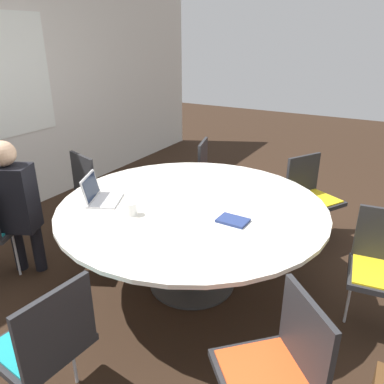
{
  "coord_description": "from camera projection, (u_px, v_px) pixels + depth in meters",
  "views": [
    {
      "loc": [
        -2.31,
        -1.31,
        1.95
      ],
      "look_at": [
        0.0,
        0.0,
        0.84
      ],
      "focal_mm": 35.0,
      "sensor_mm": 36.0,
      "label": 1
    }
  ],
  "objects": [
    {
      "name": "coffee_cup",
      "position": [
        131.0,
        209.0,
        2.72
      ],
      "size": [
        0.09,
        0.09,
        0.1
      ],
      "color": "white",
      "rests_on": "conference_table"
    },
    {
      "name": "spiral_notebook",
      "position": [
        233.0,
        220.0,
        2.63
      ],
      "size": [
        0.16,
        0.21,
        0.02
      ],
      "color": "navy",
      "rests_on": "conference_table"
    },
    {
      "name": "ground_plane",
      "position": [
        192.0,
        282.0,
        3.2
      ],
      "size": [
        16.0,
        16.0,
        0.0
      ],
      "primitive_type": "plane",
      "color": "black"
    },
    {
      "name": "person_0",
      "position": [
        13.0,
        201.0,
        3.04
      ],
      "size": [
        0.36,
        0.42,
        1.21
      ],
      "rotation": [
        0.0,
        0.0,
        5.16
      ],
      "color": "black",
      "rests_on": "ground_plane"
    },
    {
      "name": "chair_6",
      "position": [
        96.0,
        184.0,
        3.9
      ],
      "size": [
        0.53,
        0.54,
        0.86
      ],
      "rotation": [
        0.0,
        0.0,
        10.7
      ],
      "color": "#262628",
      "rests_on": "ground_plane"
    },
    {
      "name": "chair_3",
      "position": [
        384.0,
        263.0,
        2.55
      ],
      "size": [
        0.47,
        0.48,
        0.86
      ],
      "rotation": [
        0.0,
        0.0,
        7.97
      ],
      "color": "#262628",
      "rests_on": "ground_plane"
    },
    {
      "name": "conference_table",
      "position": [
        192.0,
        215.0,
        2.96
      ],
      "size": [
        2.07,
        2.07,
        0.74
      ],
      "color": "#333333",
      "rests_on": "ground_plane"
    },
    {
      "name": "chair_4",
      "position": [
        311.0,
        192.0,
        3.71
      ],
      "size": [
        0.59,
        0.58,
        0.86
      ],
      "rotation": [
        0.0,
        0.0,
        8.9
      ],
      "color": "#262628",
      "rests_on": "ground_plane"
    },
    {
      "name": "chair_2",
      "position": [
        278.0,
        364.0,
        1.76
      ],
      "size": [
        0.61,
        0.61,
        0.86
      ],
      "rotation": [
        0.0,
        0.0,
        7.04
      ],
      "color": "#262628",
      "rests_on": "ground_plane"
    },
    {
      "name": "chair_5",
      "position": [
        214.0,
        171.0,
        4.28
      ],
      "size": [
        0.54,
        0.53,
        0.86
      ],
      "rotation": [
        0.0,
        0.0,
        9.72
      ],
      "color": "#262628",
      "rests_on": "ground_plane"
    },
    {
      "name": "chair_1",
      "position": [
        45.0,
        339.0,
        1.91
      ],
      "size": [
        0.48,
        0.46,
        0.86
      ],
      "rotation": [
        0.0,
        0.0,
        6.19
      ],
      "color": "#262628",
      "rests_on": "ground_plane"
    },
    {
      "name": "laptop",
      "position": [
        99.0,
        195.0,
        2.95
      ],
      "size": [
        0.38,
        0.35,
        0.21
      ],
      "rotation": [
        0.0,
        0.0,
        0.44
      ],
      "color": "silver",
      "rests_on": "conference_table"
    }
  ]
}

